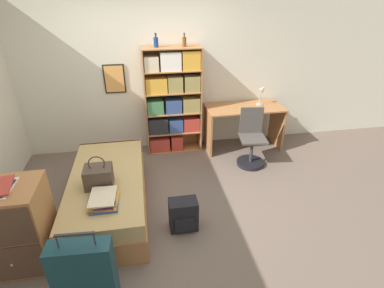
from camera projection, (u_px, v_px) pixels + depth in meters
name	position (u px, v px, depth m)	size (l,w,h in m)	color
ground_plane	(162.00, 203.00, 3.99)	(14.00, 14.00, 0.00)	#66564C
wall_back	(149.00, 74.00, 4.86)	(10.00, 0.09, 2.60)	beige
bed	(109.00, 192.00, 3.80)	(0.91, 1.91, 0.50)	#A36B3D
handbag	(99.00, 176.00, 3.44)	(0.31, 0.25, 0.40)	#47382D
book_stack_on_bed	(104.00, 200.00, 3.19)	(0.33, 0.37, 0.10)	#334C84
suitcase	(85.00, 275.00, 2.58)	(0.53, 0.22, 0.84)	#143842
dresser	(16.00, 226.00, 2.96)	(0.61, 0.58, 0.91)	#A36B3D
bookcase	(172.00, 101.00, 4.91)	(0.91, 0.34, 1.75)	#A36B3D
bottle_green	(156.00, 42.00, 4.45)	(0.07, 0.07, 0.20)	navy
bottle_brown	(184.00, 41.00, 4.49)	(0.06, 0.06, 0.20)	brown
desk	(244.00, 119.00, 5.15)	(1.30, 0.61, 0.76)	#A36B3D
desk_lamp	(262.00, 92.00, 5.02)	(0.16, 0.11, 0.35)	#ADA89E
desk_chair	(251.00, 146.00, 4.76)	(0.44, 0.44, 0.91)	black
backpack	(183.00, 215.00, 3.50)	(0.33, 0.24, 0.39)	black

